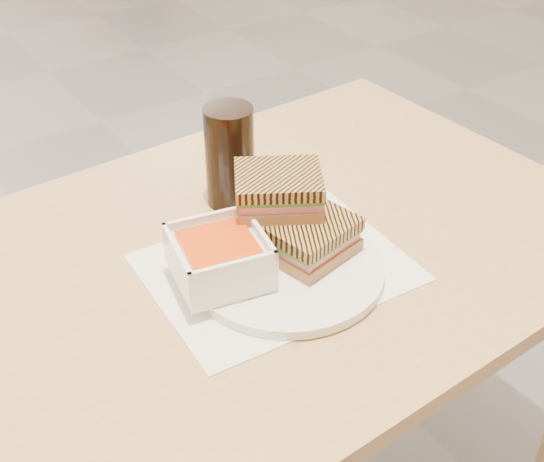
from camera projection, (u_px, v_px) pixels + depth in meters
main_table at (217, 326)px, 1.07m from camera, size 1.23×0.75×0.75m
tray_liner at (277, 267)px, 1.00m from camera, size 0.36×0.29×0.00m
plate at (287, 269)px, 0.98m from camera, size 0.27×0.27×0.01m
soup_bowl at (219, 259)px, 0.94m from camera, size 0.14×0.14×0.06m
panini_lower at (311, 237)px, 0.99m from camera, size 0.13×0.12×0.05m
panini_upper at (278, 190)px, 0.99m from camera, size 0.15×0.14×0.05m
cola_glass at (230, 157)px, 1.09m from camera, size 0.07×0.07×0.16m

